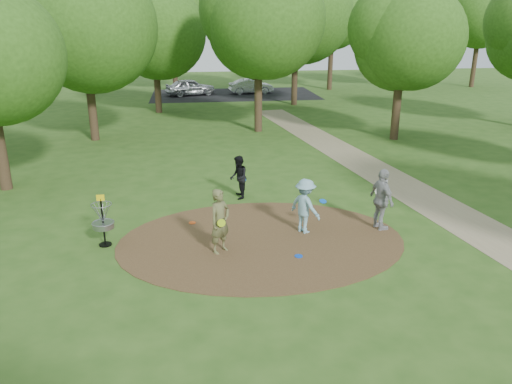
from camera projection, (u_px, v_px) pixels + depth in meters
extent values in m
plane|color=#2D5119|center=(261.00, 241.00, 14.64)|extent=(100.00, 100.00, 0.00)
cylinder|color=#47301C|center=(261.00, 240.00, 14.64)|extent=(8.40, 8.40, 0.02)
cube|color=#8C7A5B|center=(438.00, 206.00, 17.34)|extent=(7.55, 39.89, 0.01)
cube|color=black|center=(234.00, 94.00, 42.97)|extent=(14.00, 8.00, 0.01)
imported|color=brown|center=(220.00, 221.00, 13.64)|extent=(0.79, 0.78, 1.84)
cylinder|color=#AED717|center=(221.00, 223.00, 13.40)|extent=(0.22, 0.05, 0.22)
imported|color=#7CABB9|center=(305.00, 206.00, 14.96)|extent=(1.14, 1.26, 1.69)
cylinder|color=blue|center=(323.00, 201.00, 14.96)|extent=(0.26, 0.26, 0.08)
imported|color=black|center=(239.00, 177.00, 17.87)|extent=(0.60, 0.77, 1.57)
cylinder|color=blue|center=(243.00, 180.00, 17.90)|extent=(0.23, 0.12, 0.22)
imported|color=#97979A|center=(382.00, 200.00, 15.14)|extent=(0.70, 1.21, 1.93)
cylinder|color=white|center=(378.00, 191.00, 15.06)|extent=(0.23, 0.10, 0.22)
cylinder|color=#0B40C6|center=(299.00, 256.00, 13.62)|extent=(0.22, 0.22, 0.02)
cylinder|color=#D94A15|center=(192.00, 223.00, 15.85)|extent=(0.22, 0.22, 0.02)
imported|color=#A6A9AE|center=(190.00, 87.00, 42.16)|extent=(4.43, 2.72, 1.41)
imported|color=#A7ABAF|center=(251.00, 86.00, 43.23)|extent=(3.90, 1.72, 1.25)
cylinder|color=black|center=(103.00, 223.00, 14.13)|extent=(0.05, 0.05, 1.35)
cylinder|color=black|center=(105.00, 244.00, 14.35)|extent=(0.36, 0.36, 0.04)
cylinder|color=gray|center=(103.00, 225.00, 14.15)|extent=(0.60, 0.60, 0.16)
torus|color=gray|center=(103.00, 223.00, 14.12)|extent=(0.63, 0.63, 0.03)
torus|color=gray|center=(101.00, 204.00, 13.94)|extent=(0.58, 0.58, 0.02)
cube|color=yellow|center=(100.00, 198.00, 13.88)|extent=(0.22, 0.02, 0.18)
cylinder|color=#332316|center=(92.00, 104.00, 26.23)|extent=(0.44, 0.44, 3.80)
sphere|color=#294E14|center=(84.00, 30.00, 25.01)|extent=(6.62, 6.62, 6.62)
cylinder|color=#332316|center=(258.00, 95.00, 28.25)|extent=(0.44, 0.44, 4.18)
sphere|color=#294E14|center=(258.00, 24.00, 26.99)|extent=(6.33, 6.33, 6.33)
cylinder|color=#332316|center=(397.00, 106.00, 26.42)|extent=(0.44, 0.44, 3.61)
sphere|color=#294E14|center=(403.00, 42.00, 25.36)|extent=(5.20, 5.20, 5.20)
cylinder|color=#332316|center=(158.00, 88.00, 34.16)|extent=(0.44, 0.44, 3.42)
sphere|color=#294E14|center=(154.00, 36.00, 33.06)|extent=(6.06, 6.06, 6.06)
cylinder|color=#332316|center=(295.00, 75.00, 37.15)|extent=(0.44, 0.44, 4.37)
sphere|color=#294E14|center=(296.00, 16.00, 35.79)|extent=(7.12, 7.12, 7.12)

